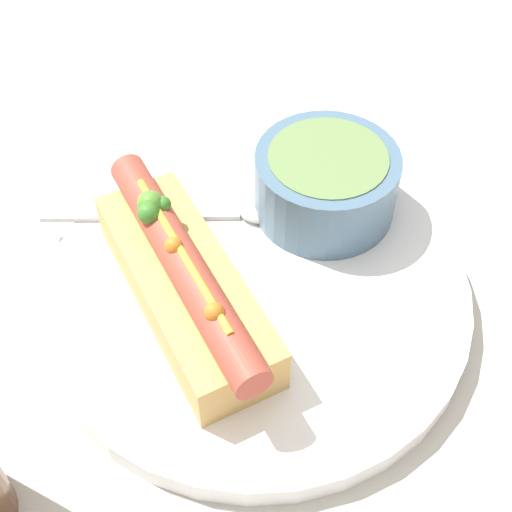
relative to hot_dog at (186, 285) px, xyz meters
The scene contains 5 objects.
ground_plane 0.07m from the hot_dog, 94.17° to the left, with size 4.00×4.00×0.00m, color #BCB7AD.
dinner_plate 0.06m from the hot_dog, 94.17° to the left, with size 0.29×0.29×0.02m.
hot_dog is the anchor object (origin of this frame).
soup_bowl 0.13m from the hot_dog, 114.02° to the left, with size 0.10×0.10×0.05m.
spoon 0.09m from the hot_dog, 151.51° to the left, with size 0.07×0.17×0.01m.
Camera 1 is at (0.28, -0.10, 0.40)m, focal length 50.00 mm.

